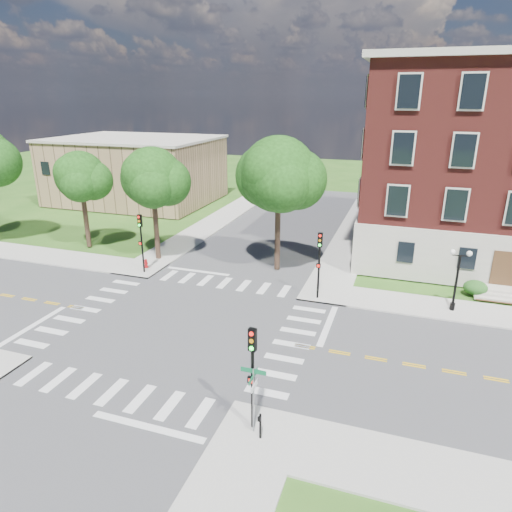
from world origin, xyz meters
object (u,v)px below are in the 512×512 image
(twin_lamp_west, at_px, (457,277))
(fire_hydrant, at_px, (146,264))
(traffic_signal_nw, at_px, (141,236))
(push_button_post, at_px, (260,425))
(traffic_signal_se, at_px, (252,366))
(street_sign_pole, at_px, (254,388))
(traffic_signal_ne, at_px, (319,257))

(twin_lamp_west, xyz_separation_m, fire_hydrant, (-23.65, 0.31, -2.06))
(traffic_signal_nw, bearing_deg, push_button_post, -45.23)
(traffic_signal_se, height_order, street_sign_pole, traffic_signal_se)
(traffic_signal_nw, xyz_separation_m, twin_lamp_west, (23.27, 0.63, -0.66))
(traffic_signal_se, distance_m, street_sign_pole, 0.92)
(traffic_signal_se, bearing_deg, traffic_signal_ne, 90.02)
(traffic_signal_ne, bearing_deg, street_sign_pole, -89.46)
(traffic_signal_se, xyz_separation_m, street_sign_pole, (0.13, -0.23, -0.88))
(twin_lamp_west, distance_m, street_sign_pole, 17.65)
(traffic_signal_ne, bearing_deg, fire_hydrant, 174.90)
(traffic_signal_ne, height_order, twin_lamp_west, traffic_signal_ne)
(traffic_signal_ne, height_order, fire_hydrant, traffic_signal_ne)
(twin_lamp_west, xyz_separation_m, street_sign_pole, (-8.80, -15.29, -0.21))
(traffic_signal_ne, xyz_separation_m, traffic_signal_nw, (-14.34, 0.38, 0.00))
(traffic_signal_se, xyz_separation_m, push_button_post, (0.53, -0.55, -2.39))
(traffic_signal_nw, bearing_deg, traffic_signal_se, -45.19)
(traffic_signal_se, height_order, traffic_signal_ne, same)
(traffic_signal_se, xyz_separation_m, traffic_signal_ne, (-0.01, 14.06, 0.00))
(traffic_signal_ne, distance_m, traffic_signal_nw, 14.34)
(traffic_signal_ne, height_order, push_button_post, traffic_signal_ne)
(traffic_signal_nw, relative_size, fire_hydrant, 6.40)
(traffic_signal_se, xyz_separation_m, fire_hydrant, (-14.72, 15.37, -2.72))
(traffic_signal_nw, distance_m, push_button_post, 21.25)
(traffic_signal_ne, relative_size, push_button_post, 4.00)
(traffic_signal_ne, relative_size, fire_hydrant, 6.40)
(street_sign_pole, relative_size, push_button_post, 2.58)
(traffic_signal_se, xyz_separation_m, twin_lamp_west, (8.93, 15.06, -0.66))
(push_button_post, bearing_deg, street_sign_pole, 141.07)
(traffic_signal_se, relative_size, push_button_post, 4.00)
(traffic_signal_ne, xyz_separation_m, street_sign_pole, (0.13, -14.29, -0.88))
(traffic_signal_nw, bearing_deg, street_sign_pole, -45.39)
(twin_lamp_west, relative_size, street_sign_pole, 1.36)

